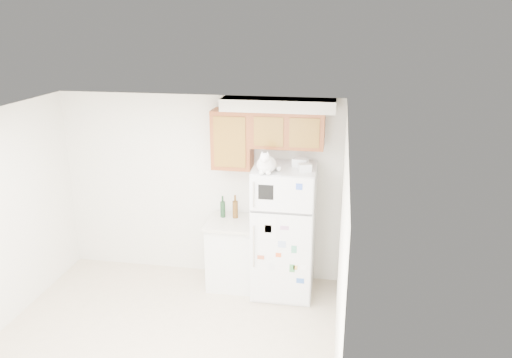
% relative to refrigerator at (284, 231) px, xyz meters
% --- Properties ---
extents(room_shell, '(3.84, 4.04, 2.52)m').
position_rel_refrigerator_xyz_m(room_shell, '(-1.08, -1.36, 0.82)').
color(room_shell, silver).
rests_on(room_shell, ground_plane).
extents(refrigerator, '(0.76, 0.78, 1.70)m').
position_rel_refrigerator_xyz_m(refrigerator, '(0.00, 0.00, 0.00)').
color(refrigerator, white).
rests_on(refrigerator, ground_plane).
extents(base_counter, '(0.64, 0.64, 0.92)m').
position_rel_refrigerator_xyz_m(base_counter, '(-0.69, 0.07, -0.39)').
color(base_counter, white).
rests_on(base_counter, ground_plane).
extents(cat, '(0.28, 0.42, 0.29)m').
position_rel_refrigerator_xyz_m(cat, '(-0.19, -0.25, 0.96)').
color(cat, white).
rests_on(cat, refrigerator).
extents(storage_box_back, '(0.20, 0.16, 0.10)m').
position_rel_refrigerator_xyz_m(storage_box_back, '(0.18, 0.08, 0.90)').
color(storage_box_back, white).
rests_on(storage_box_back, refrigerator).
extents(storage_box_front, '(0.18, 0.15, 0.09)m').
position_rel_refrigerator_xyz_m(storage_box_front, '(0.25, -0.11, 0.89)').
color(storage_box_front, white).
rests_on(storage_box_front, refrigerator).
extents(bottle_green, '(0.07, 0.07, 0.29)m').
position_rel_refrigerator_xyz_m(bottle_green, '(-0.84, 0.18, 0.21)').
color(bottle_green, '#19381E').
rests_on(bottle_green, base_counter).
extents(bottle_amber, '(0.07, 0.07, 0.31)m').
position_rel_refrigerator_xyz_m(bottle_amber, '(-0.67, 0.18, 0.23)').
color(bottle_amber, '#593814').
rests_on(bottle_amber, base_counter).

